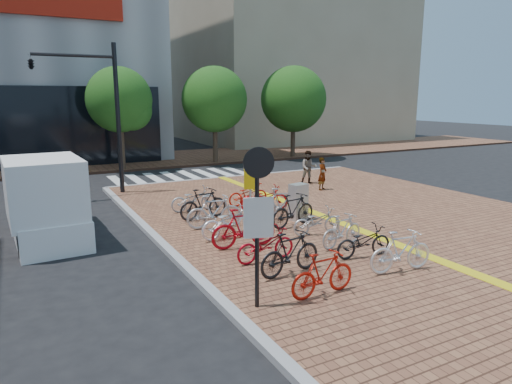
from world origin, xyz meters
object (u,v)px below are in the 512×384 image
bike_8 (401,251)px  bike_9 (364,241)px  bike_12 (293,210)px  bike_3 (244,228)px  pedestrian_a (322,174)px  bike_5 (214,211)px  bike_1 (290,253)px  yellow_sign (251,182)px  utility_box (298,202)px  bike_13 (282,203)px  bike_4 (229,222)px  notice_sign (258,209)px  box_truck (46,200)px  bike_10 (342,231)px  bike_2 (266,245)px  bike_7 (194,199)px  bike_14 (264,198)px  traffic_light_pole (80,91)px  bike_15 (248,194)px  bike_11 (317,221)px  bike_0 (323,274)px  pedestrian_b (309,167)px  bike_6 (203,204)px

bike_8 → bike_9: bearing=11.2°
bike_8 → bike_12: (-0.16, 4.62, 0.03)m
bike_3 → pedestrian_a: pedestrian_a is taller
bike_5 → bike_12: size_ratio=1.00×
bike_1 → yellow_sign: (1.44, 4.89, 0.80)m
utility_box → bike_8: bearing=-94.7°
bike_8 → bike_13: bike_13 is taller
bike_4 → bike_5: 1.16m
bike_9 → notice_sign: bearing=115.0°
bike_9 → box_truck: (-7.32, 6.22, 0.65)m
bike_10 → utility_box: 3.10m
box_truck → utility_box: bearing=-15.8°
bike_2 → yellow_sign: (1.53, 3.82, 0.89)m
bike_7 → bike_14: (2.34, -1.24, 0.02)m
bike_1 → bike_8: bike_1 is taller
bike_7 → bike_4: bearing=178.3°
bike_2 → traffic_light_pole: (-2.94, 10.71, 4.02)m
bike_12 → bike_15: bearing=-12.1°
bike_11 → bike_3: bearing=98.6°
bike_1 → bike_7: (0.11, 6.99, -0.08)m
bike_1 → utility_box: (2.90, 4.12, 0.10)m
bike_2 → bike_7: bearing=-4.1°
bike_0 → box_truck: size_ratio=0.35×
bike_4 → pedestrian_a: size_ratio=1.26×
pedestrian_a → pedestrian_b: size_ratio=0.92×
bike_5 → bike_13: size_ratio=0.99×
bike_5 → bike_12: bearing=-107.2°
bike_13 → bike_8: bearing=-169.5°
bike_12 → yellow_sign: (-0.86, 1.40, 0.78)m
bike_0 → pedestrian_a: pedestrian_a is taller
bike_0 → bike_15: size_ratio=0.97×
bike_7 → bike_3: bearing=178.7°
utility_box → box_truck: box_truck is taller
bike_9 → traffic_light_pole: bearing=31.1°
bike_6 → traffic_light_pole: size_ratio=0.28×
bike_0 → bike_10: size_ratio=1.03×
bike_9 → traffic_light_pole: traffic_light_pole is taller
bike_2 → bike_5: bearing=-2.4°
bike_3 → box_truck: 6.30m
box_truck → pedestrian_b: bearing=15.2°
bike_1 → bike_15: bearing=-26.8°
bike_3 → pedestrian_a: bearing=-44.7°
bike_1 → bike_11: bearing=-54.1°
bike_11 → bike_14: bike_14 is taller
bike_7 → pedestrian_b: 7.43m
bike_2 → bike_4: size_ratio=0.89×
bike_9 → utility_box: (0.52, 4.00, 0.21)m
bike_1 → bike_9: bearing=-95.3°
bike_5 → bike_4: bearing=-173.6°
bike_0 → bike_11: bike_0 is taller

